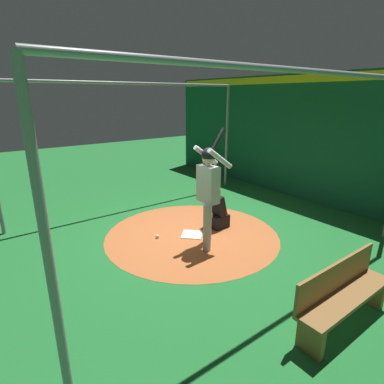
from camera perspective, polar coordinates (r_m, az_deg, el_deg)
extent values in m
plane|color=#1E6B2D|center=(6.59, 0.00, -7.90)|extent=(27.50, 27.50, 0.00)
cylinder|color=#B76033|center=(6.59, 0.00, -7.88)|extent=(3.62, 3.62, 0.01)
cube|color=white|center=(6.59, 0.00, -7.81)|extent=(0.59, 0.59, 0.01)
cylinder|color=#B3B3B7|center=(5.79, 2.79, -6.68)|extent=(0.15, 0.15, 0.92)
cylinder|color=#B3B3B7|center=(6.12, 2.94, -5.31)|extent=(0.15, 0.15, 0.92)
cube|color=silver|center=(5.69, 2.99, 1.45)|extent=(0.22, 0.44, 0.69)
cylinder|color=silver|center=(5.49, 5.20, 6.14)|extent=(0.55, 0.09, 0.42)
cylinder|color=silver|center=(5.78, 2.58, 6.78)|extent=(0.55, 0.09, 0.42)
sphere|color=beige|center=(5.57, 3.06, 6.19)|extent=(0.24, 0.24, 0.24)
sphere|color=black|center=(5.56, 3.07, 6.85)|extent=(0.26, 0.26, 0.26)
cylinder|color=black|center=(5.79, 3.95, 8.04)|extent=(0.54, 0.06, 0.73)
cube|color=black|center=(6.96, 4.70, -5.22)|extent=(0.40, 0.40, 0.29)
cube|color=black|center=(6.81, 4.52, -2.44)|extent=(0.31, 0.40, 0.48)
sphere|color=beige|center=(6.69, 4.46, 0.19)|extent=(0.22, 0.22, 0.22)
cube|color=gray|center=(6.63, 3.81, 0.04)|extent=(0.03, 0.20, 0.20)
ellipsoid|color=brown|center=(6.64, 3.01, -4.06)|extent=(0.12, 0.28, 0.22)
cube|color=#145133|center=(9.04, 21.30, 9.10)|extent=(0.20, 11.50, 3.39)
cube|color=yellow|center=(8.89, 22.04, 18.93)|extent=(0.03, 11.27, 0.20)
cylinder|color=gray|center=(9.97, 6.42, 9.98)|extent=(0.08, 0.08, 3.10)
cylinder|color=gray|center=(2.69, -24.72, -12.61)|extent=(0.08, 0.08, 3.10)
cylinder|color=gray|center=(8.07, -11.03, 19.08)|extent=(6.36, 0.07, 0.07)
cylinder|color=gray|center=(4.26, 21.39, 20.02)|extent=(6.36, 0.07, 0.07)
cube|color=olive|center=(4.49, 26.65, -16.93)|extent=(1.70, 0.36, 0.05)
cube|color=olive|center=(4.43, 25.19, -13.76)|extent=(1.70, 0.04, 0.40)
cube|color=olive|center=(5.19, 30.18, -15.56)|extent=(0.08, 0.32, 0.40)
cube|color=olive|center=(4.09, 21.00, -23.83)|extent=(0.08, 0.32, 0.40)
sphere|color=white|center=(6.48, -6.44, -8.08)|extent=(0.07, 0.07, 0.07)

